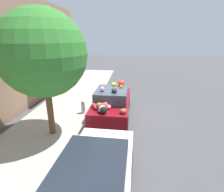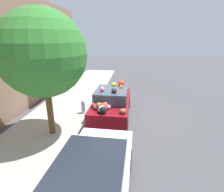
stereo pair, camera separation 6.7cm
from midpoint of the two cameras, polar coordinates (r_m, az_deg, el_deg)
ground_plane at (r=9.00m, az=0.05°, el=-6.52°), size 60.00×60.00×0.00m
sidewalk_curb at (r=9.61m, az=-16.24°, el=-5.25°), size 24.00×3.20×0.11m
building_facade at (r=10.04m, az=-29.76°, el=11.55°), size 18.00×1.20×6.07m
street_tree at (r=6.81m, az=-21.83°, el=12.57°), size 3.13×3.13×4.73m
fire_hydrant at (r=9.06m, az=-9.60°, el=-3.49°), size 0.20×0.20×0.70m
art_car at (r=8.66m, az=-0.25°, el=-2.09°), size 4.01×1.77×1.77m
parked_car_plain at (r=4.44m, az=-6.53°, el=-26.28°), size 4.23×1.81×1.41m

